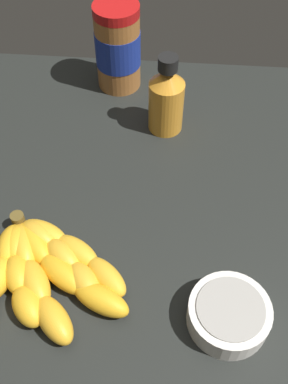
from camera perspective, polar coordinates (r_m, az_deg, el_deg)
name	(u,v)px	position (r cm, az deg, el deg)	size (l,w,h in cm)	color
ground_plane	(122,216)	(73.18, -2.69, -2.97)	(75.09, 64.54, 4.27)	black
banana_bunch	(42,270)	(65.09, -12.51, -9.34)	(19.85, 22.58, 3.80)	gold
peanut_butter_jar	(118,47)	(87.71, -3.25, 17.44)	(8.29, 8.29, 16.25)	#9E602D
honey_bottle	(166,98)	(79.04, 2.78, 11.53)	(6.01, 6.01, 14.61)	orange
small_bowl	(229,314)	(61.55, 10.44, -14.63)	(10.57, 10.57, 3.89)	silver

